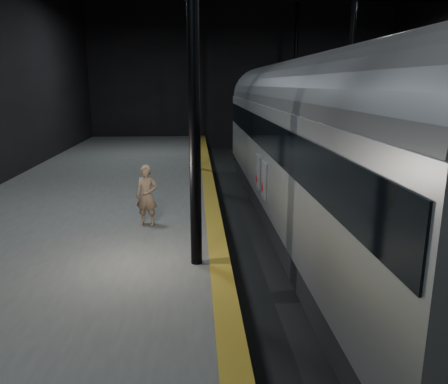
{
  "coord_description": "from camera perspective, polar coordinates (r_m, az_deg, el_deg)",
  "views": [
    {
      "loc": [
        -3.79,
        -13.63,
        5.11
      ],
      "look_at": [
        -2.96,
        -1.13,
        2.0
      ],
      "focal_mm": 35.0,
      "sensor_mm": 36.0,
      "label": 1
    }
  ],
  "objects": [
    {
      "name": "train",
      "position": [
        15.15,
        10.8,
        6.7
      ],
      "size": [
        3.27,
        21.88,
        5.85
      ],
      "color": "#ABAEB3",
      "rests_on": "ground"
    },
    {
      "name": "tactile_strip",
      "position": [
        14.24,
        -1.46,
        -2.81
      ],
      "size": [
        0.5,
        43.8,
        0.01
      ],
      "primitive_type": "cube",
      "color": "brown",
      "rests_on": "platform_left"
    },
    {
      "name": "platform_left",
      "position": [
        14.86,
        -18.11,
        -4.85
      ],
      "size": [
        9.0,
        43.8,
        1.0
      ],
      "primitive_type": "cube",
      "color": "#4B4B48",
      "rests_on": "ground"
    },
    {
      "name": "track",
      "position": [
        15.02,
        11.12,
        -5.95
      ],
      "size": [
        2.4,
        43.0,
        0.24
      ],
      "color": "#3F3328",
      "rests_on": "ground"
    },
    {
      "name": "woman",
      "position": [
        13.06,
        -10.06,
        -0.46
      ],
      "size": [
        0.76,
        0.6,
        1.82
      ],
      "primitive_type": "imported",
      "rotation": [
        0.0,
        0.0,
        -0.27
      ],
      "color": "#907258",
      "rests_on": "platform_left"
    },
    {
      "name": "ground",
      "position": [
        15.04,
        11.11,
        -6.19
      ],
      "size": [
        44.0,
        44.0,
        0.0
      ],
      "primitive_type": "plane",
      "color": "black",
      "rests_on": "ground"
    }
  ]
}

